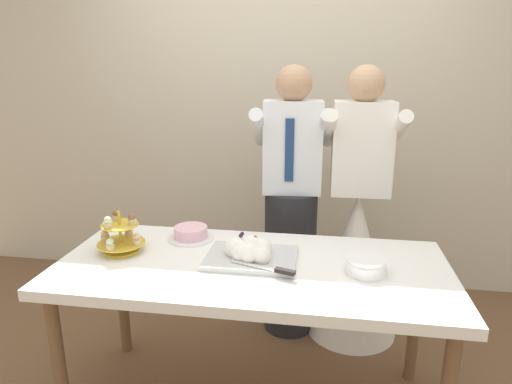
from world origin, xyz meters
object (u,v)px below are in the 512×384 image
main_cake_tray (251,252)px  person_groom (291,218)px  dessert_table (252,278)px  cupcake_stand (121,237)px  person_bride (356,246)px  plate_stack (366,266)px  round_cake (191,233)px

main_cake_tray → person_groom: (0.13, 0.70, -0.07)m
dessert_table → cupcake_stand: size_ratio=7.83×
cupcake_stand → main_cake_tray: 0.64m
main_cake_tray → person_bride: person_bride is taller
main_cake_tray → person_bride: size_ratio=0.26×
person_groom → dessert_table: bearing=-99.5°
dessert_table → plate_stack: bearing=-2.2°
plate_stack → cupcake_stand: bearing=177.4°
dessert_table → person_bride: 0.92m
main_cake_tray → plate_stack: main_cake_tray is taller
dessert_table → person_groom: size_ratio=1.08×
plate_stack → round_cake: bearing=163.1°
cupcake_stand → plate_stack: size_ratio=1.25×
dessert_table → person_bride: bearing=54.9°
main_cake_tray → person_groom: 0.72m
round_cake → main_cake_tray: bearing=-31.6°
main_cake_tray → person_bride: (0.53, 0.72, -0.24)m
person_bride → cupcake_stand: bearing=-148.8°
round_cake → person_groom: 0.69m
round_cake → person_bride: bearing=29.3°
dessert_table → plate_stack: (0.51, -0.02, 0.11)m
round_cake → plate_stack: bearing=-16.9°
plate_stack → main_cake_tray: bearing=174.8°
main_cake_tray → round_cake: (-0.36, 0.22, -0.01)m
cupcake_stand → round_cake: (0.29, 0.21, -0.05)m
cupcake_stand → round_cake: size_ratio=0.96×
person_bride → dessert_table: bearing=-125.1°
person_groom → round_cake: bearing=-135.2°
cupcake_stand → plate_stack: (1.16, -0.05, -0.05)m
person_groom → person_bride: 0.43m
cupcake_stand → person_groom: (0.77, 0.70, -0.11)m
plate_stack → person_groom: 0.85m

